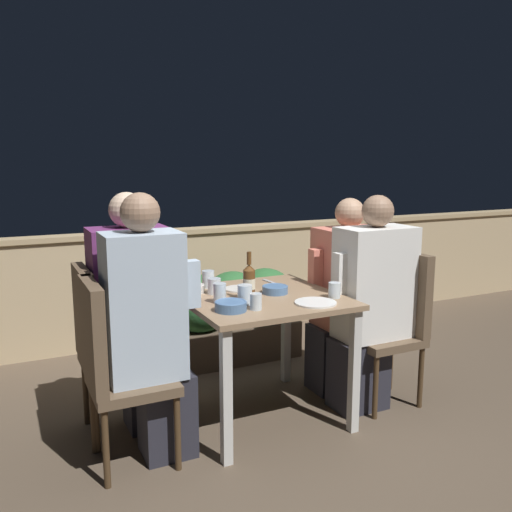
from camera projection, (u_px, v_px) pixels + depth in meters
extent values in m
plane|color=brown|center=(261.00, 415.00, 3.23)|extent=(16.00, 16.00, 0.00)
cube|color=tan|center=(176.00, 286.00, 4.59)|extent=(9.00, 0.14, 0.89)
cube|color=tan|center=(175.00, 232.00, 4.51)|extent=(9.00, 0.18, 0.04)
cube|color=#937556|center=(261.00, 298.00, 3.10)|extent=(0.87, 0.88, 0.03)
cube|color=silver|center=(226.00, 397.00, 2.66)|extent=(0.05, 0.05, 0.71)
cube|color=silver|center=(354.00, 371.00, 2.99)|extent=(0.05, 0.05, 0.71)
cube|color=silver|center=(178.00, 348.00, 3.35)|extent=(0.05, 0.05, 0.71)
cube|color=silver|center=(286.00, 331.00, 3.68)|extent=(0.05, 0.05, 0.71)
cube|color=brown|center=(234.00, 341.00, 4.12)|extent=(0.99, 0.36, 0.28)
ellipsoid|color=#2D6633|center=(199.00, 304.00, 3.95)|extent=(0.45, 0.47, 0.42)
ellipsoid|color=#2D6633|center=(233.00, 299.00, 4.06)|extent=(0.45, 0.47, 0.42)
ellipsoid|color=#2D6633|center=(266.00, 296.00, 4.18)|extent=(0.45, 0.47, 0.42)
cube|color=brown|center=(132.00, 384.00, 2.68)|extent=(0.40, 0.40, 0.05)
cube|color=brown|center=(93.00, 335.00, 2.55)|extent=(0.06, 0.40, 0.51)
cylinder|color=#47321E|center=(106.00, 449.00, 2.49)|extent=(0.03, 0.03, 0.39)
cylinder|color=#47321E|center=(178.00, 433.00, 2.64)|extent=(0.03, 0.03, 0.39)
cylinder|color=#47321E|center=(93.00, 417.00, 2.79)|extent=(0.03, 0.03, 0.39)
cylinder|color=#47321E|center=(158.00, 405.00, 2.94)|extent=(0.03, 0.03, 0.39)
cube|color=#282833|center=(167.00, 413.00, 2.78)|extent=(0.26, 0.23, 0.44)
cube|color=silver|center=(144.00, 306.00, 2.64)|extent=(0.37, 0.26, 0.73)
cube|color=silver|center=(192.00, 284.00, 2.73)|extent=(0.07, 0.07, 0.24)
sphere|color=#99755B|center=(140.00, 212.00, 2.56)|extent=(0.19, 0.19, 0.19)
cube|color=brown|center=(120.00, 361.00, 2.99)|extent=(0.40, 0.40, 0.05)
cube|color=brown|center=(84.00, 316.00, 2.86)|extent=(0.06, 0.40, 0.51)
cylinder|color=#47321E|center=(96.00, 417.00, 2.80)|extent=(0.03, 0.03, 0.39)
cylinder|color=#47321E|center=(160.00, 404.00, 2.95)|extent=(0.03, 0.03, 0.39)
cylinder|color=#47321E|center=(86.00, 392.00, 3.10)|extent=(0.03, 0.03, 0.39)
cylinder|color=#47321E|center=(145.00, 381.00, 3.25)|extent=(0.03, 0.03, 0.39)
cube|color=#282833|center=(152.00, 388.00, 3.09)|extent=(0.29, 0.23, 0.44)
cube|color=#6B2D66|center=(130.00, 292.00, 2.95)|extent=(0.42, 0.26, 0.71)
cube|color=#6B2D66|center=(174.00, 273.00, 3.04)|extent=(0.07, 0.07, 0.24)
sphere|color=beige|center=(127.00, 210.00, 2.87)|extent=(0.19, 0.19, 0.19)
cube|color=brown|center=(382.00, 339.00, 3.35)|extent=(0.40, 0.40, 0.05)
cube|color=brown|center=(406.00, 292.00, 3.38)|extent=(0.06, 0.40, 0.51)
cylinder|color=#47321E|center=(376.00, 387.00, 3.16)|extent=(0.03, 0.03, 0.39)
cylinder|color=#47321E|center=(421.00, 377.00, 3.31)|extent=(0.03, 0.03, 0.39)
cylinder|color=#47321E|center=(342.00, 367.00, 3.47)|extent=(0.03, 0.03, 0.39)
cylinder|color=#47321E|center=(384.00, 359.00, 3.61)|extent=(0.03, 0.03, 0.39)
cube|color=#282833|center=(358.00, 373.00, 3.31)|extent=(0.32, 0.23, 0.44)
cube|color=white|center=(375.00, 283.00, 3.26)|extent=(0.46, 0.26, 0.67)
cube|color=white|center=(341.00, 273.00, 3.13)|extent=(0.07, 0.07, 0.24)
sphere|color=#99755B|center=(378.00, 211.00, 3.18)|extent=(0.19, 0.19, 0.19)
cube|color=brown|center=(355.00, 325.00, 3.62)|extent=(0.40, 0.40, 0.05)
cube|color=brown|center=(378.00, 282.00, 3.64)|extent=(0.06, 0.40, 0.51)
cylinder|color=#47321E|center=(348.00, 369.00, 3.43)|extent=(0.03, 0.03, 0.39)
cylinder|color=#47321E|center=(391.00, 361.00, 3.58)|extent=(0.03, 0.03, 0.39)
cylinder|color=#47321E|center=(319.00, 352.00, 3.74)|extent=(0.03, 0.03, 0.39)
cylinder|color=#47321E|center=(359.00, 345.00, 3.88)|extent=(0.03, 0.03, 0.39)
cube|color=#282833|center=(333.00, 357.00, 3.58)|extent=(0.30, 0.23, 0.44)
cube|color=#E07A66|center=(348.00, 276.00, 3.53)|extent=(0.42, 0.26, 0.64)
cube|color=#E07A66|center=(315.00, 268.00, 3.41)|extent=(0.07, 0.07, 0.24)
sphere|color=tan|center=(350.00, 213.00, 3.45)|extent=(0.19, 0.19, 0.19)
cylinder|color=brown|center=(249.00, 285.00, 2.99)|extent=(0.07, 0.07, 0.17)
cylinder|color=beige|center=(249.00, 284.00, 2.99)|extent=(0.07, 0.07, 0.06)
cone|color=brown|center=(249.00, 267.00, 2.98)|extent=(0.07, 0.07, 0.03)
cylinder|color=brown|center=(249.00, 258.00, 2.97)|extent=(0.03, 0.03, 0.07)
cylinder|color=white|center=(315.00, 303.00, 2.93)|extent=(0.23, 0.23, 0.01)
cylinder|color=silver|center=(240.00, 289.00, 3.24)|extent=(0.19, 0.19, 0.01)
cylinder|color=beige|center=(192.00, 289.00, 3.17)|extent=(0.15, 0.15, 0.05)
torus|color=beige|center=(192.00, 286.00, 3.16)|extent=(0.15, 0.15, 0.01)
cylinder|color=#4C709E|center=(231.00, 306.00, 2.79)|extent=(0.16, 0.16, 0.05)
torus|color=#4C709E|center=(231.00, 302.00, 2.78)|extent=(0.16, 0.16, 0.01)
cylinder|color=#4C709E|center=(275.00, 290.00, 3.15)|extent=(0.15, 0.15, 0.04)
torus|color=#4C709E|center=(275.00, 287.00, 3.15)|extent=(0.15, 0.15, 0.01)
cylinder|color=silver|center=(220.00, 293.00, 2.94)|extent=(0.07, 0.07, 0.11)
cylinder|color=silver|center=(208.00, 279.00, 3.29)|extent=(0.08, 0.08, 0.11)
cylinder|color=silver|center=(256.00, 302.00, 2.80)|extent=(0.06, 0.06, 0.09)
cylinder|color=silver|center=(245.00, 295.00, 2.90)|extent=(0.08, 0.08, 0.11)
cylinder|color=silver|center=(214.00, 286.00, 3.13)|extent=(0.08, 0.08, 0.09)
cylinder|color=silver|center=(334.00, 290.00, 3.05)|extent=(0.07, 0.07, 0.09)
cube|color=silver|center=(271.00, 282.00, 3.42)|extent=(0.03, 0.17, 0.01)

